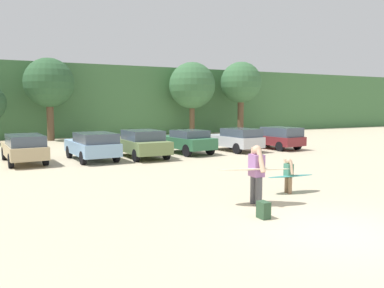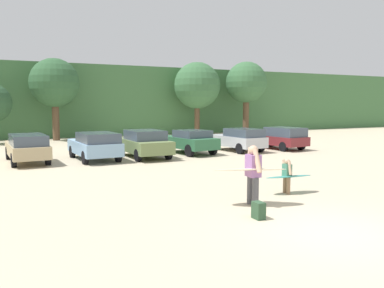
{
  "view_description": "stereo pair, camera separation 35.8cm",
  "coord_description": "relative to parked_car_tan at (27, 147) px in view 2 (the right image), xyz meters",
  "views": [
    {
      "loc": [
        -7.01,
        -6.38,
        2.97
      ],
      "look_at": [
        0.22,
        8.05,
        1.34
      ],
      "focal_mm": 36.36,
      "sensor_mm": 36.0,
      "label": 1
    },
    {
      "loc": [
        -6.69,
        -6.54,
        2.97
      ],
      "look_at": [
        0.22,
        8.05,
        1.34
      ],
      "focal_mm": 36.36,
      "sensor_mm": 36.0,
      "label": 2
    }
  ],
  "objects": [
    {
      "name": "parked_car_sky_blue",
      "position": [
        3.34,
        -0.61,
        0.01
      ],
      "size": [
        2.2,
        4.49,
        1.52
      ],
      "rotation": [
        0.0,
        0.0,
        1.64
      ],
      "color": "#84ADD1",
      "rests_on": "ground_plane"
    },
    {
      "name": "hillside_ridge",
      "position": [
        5.86,
        20.8,
        2.54
      ],
      "size": [
        108.0,
        12.0,
        6.7
      ],
      "primitive_type": "cube",
      "color": "#427042",
      "rests_on": "ground_plane"
    },
    {
      "name": "parked_car_olive_green",
      "position": [
        6.07,
        -0.7,
        0.01
      ],
      "size": [
        2.08,
        4.45,
        1.56
      ],
      "rotation": [
        0.0,
        0.0,
        1.6
      ],
      "color": "#6B7F4C",
      "rests_on": "ground_plane"
    },
    {
      "name": "parked_car_maroon",
      "position": [
        15.64,
        -0.62,
        -0.02
      ],
      "size": [
        2.26,
        4.31,
        1.49
      ],
      "rotation": [
        0.0,
        0.0,
        1.69
      ],
      "color": "maroon",
      "rests_on": "ground_plane"
    },
    {
      "name": "parked_car_forest_green",
      "position": [
        9.13,
        -0.21,
        -0.03
      ],
      "size": [
        2.4,
        4.17,
        1.45
      ],
      "rotation": [
        0.0,
        0.0,
        1.72
      ],
      "color": "#2D6642",
      "rests_on": "ground_plane"
    },
    {
      "name": "tree_far_left",
      "position": [
        21.19,
        12.04,
        4.37
      ],
      "size": [
        4.15,
        4.15,
        7.32
      ],
      "color": "brown",
      "rests_on": "ground_plane"
    },
    {
      "name": "person_adult",
      "position": [
        5.65,
        -12.1,
        0.2
      ],
      "size": [
        0.37,
        0.85,
        1.79
      ],
      "rotation": [
        0.0,
        0.0,
        3.04
      ],
      "color": "#4C4C51",
      "rests_on": "ground_plane"
    },
    {
      "name": "surfboard_cream",
      "position": [
        5.54,
        -12.1,
        0.27
      ],
      "size": [
        2.26,
        1.38,
        0.18
      ],
      "rotation": [
        0.0,
        0.0,
        2.76
      ],
      "color": "beige"
    },
    {
      "name": "surfboard_teal",
      "position": [
        7.62,
        -11.33,
        -0.24
      ],
      "size": [
        1.79,
        0.7,
        0.15
      ],
      "rotation": [
        0.0,
        0.0,
        3.02
      ],
      "color": "teal"
    },
    {
      "name": "backpack_dropped",
      "position": [
        4.99,
        -13.35,
        -0.58
      ],
      "size": [
        0.24,
        0.34,
        0.45
      ],
      "color": "#2D4C33",
      "rests_on": "ground_plane"
    },
    {
      "name": "ground_plane",
      "position": [
        5.86,
        -15.03,
        -0.81
      ],
      "size": [
        120.0,
        120.0,
        0.0
      ],
      "primitive_type": "plane",
      "color": "#C1B293"
    },
    {
      "name": "parked_car_tan",
      "position": [
        0.0,
        0.0,
        0.0
      ],
      "size": [
        2.07,
        4.9,
        1.48
      ],
      "rotation": [
        0.0,
        0.0,
        1.64
      ],
      "color": "tan",
      "rests_on": "ground_plane"
    },
    {
      "name": "tree_center_right",
      "position": [
        16.0,
        12.8,
        4.01
      ],
      "size": [
        4.52,
        4.52,
        7.11
      ],
      "color": "brown",
      "rests_on": "ground_plane"
    },
    {
      "name": "parked_car_silver",
      "position": [
        12.47,
        -0.52,
        -0.01
      ],
      "size": [
        2.19,
        4.12,
        1.49
      ],
      "rotation": [
        0.0,
        0.0,
        1.68
      ],
      "color": "silver",
      "rests_on": "ground_plane"
    },
    {
      "name": "person_child",
      "position": [
        7.53,
        -11.34,
        -0.14
      ],
      "size": [
        0.25,
        0.54,
        1.18
      ],
      "rotation": [
        0.0,
        0.0,
        3.04
      ],
      "color": "#8C6B4C",
      "rests_on": "ground_plane"
    },
    {
      "name": "tree_left",
      "position": [
        2.77,
        12.6,
        3.92
      ],
      "size": [
        4.03,
        4.03,
        6.8
      ],
      "color": "brown",
      "rests_on": "ground_plane"
    }
  ]
}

